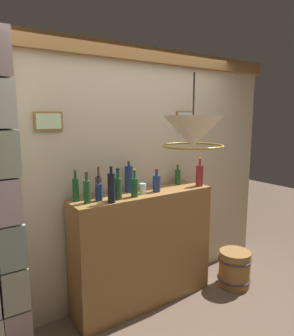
% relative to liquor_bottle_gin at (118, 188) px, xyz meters
% --- Properties ---
extents(panelled_rear_partition, '(3.73, 0.15, 2.54)m').
position_rel_liquor_bottle_gin_xyz_m(panelled_rear_partition, '(0.32, 0.31, 0.10)').
color(panelled_rear_partition, '#BCAD8E').
rests_on(panelled_rear_partition, ground).
extents(bar_shelf_unit, '(1.46, 0.35, 1.14)m').
position_rel_liquor_bottle_gin_xyz_m(bar_shelf_unit, '(0.32, 0.06, -0.68)').
color(bar_shelf_unit, olive).
rests_on(bar_shelf_unit, ground).
extents(liquor_bottle_gin, '(0.07, 0.07, 0.28)m').
position_rel_liquor_bottle_gin_xyz_m(liquor_bottle_gin, '(0.00, 0.00, 0.00)').
color(liquor_bottle_gin, '#1B4B23').
rests_on(liquor_bottle_gin, bar_shelf_unit).
extents(liquor_bottle_rum, '(0.08, 0.08, 0.23)m').
position_rel_liquor_bottle_gin_xyz_m(liquor_bottle_rum, '(0.45, 0.03, -0.02)').
color(liquor_bottle_rum, navy).
rests_on(liquor_bottle_rum, bar_shelf_unit).
extents(liquor_bottle_vodka, '(0.06, 0.06, 0.31)m').
position_rel_liquor_bottle_gin_xyz_m(liquor_bottle_vodka, '(-0.10, -0.06, 0.03)').
color(liquor_bottle_vodka, black).
rests_on(liquor_bottle_vodka, bar_shelf_unit).
extents(liquor_bottle_vermouth, '(0.06, 0.06, 0.27)m').
position_rel_liquor_bottle_gin_xyz_m(liquor_bottle_vermouth, '(-0.33, 0.16, 0.00)').
color(liquor_bottle_vermouth, '#175226').
rests_on(liquor_bottle_vermouth, bar_shelf_unit).
extents(liquor_bottle_tequila, '(0.06, 0.06, 0.28)m').
position_rel_liquor_bottle_gin_xyz_m(liquor_bottle_tequila, '(-0.11, 0.16, -0.01)').
color(liquor_bottle_tequila, brown).
rests_on(liquor_bottle_tequila, bar_shelf_unit).
extents(liquor_bottle_mezcal, '(0.06, 0.06, 0.28)m').
position_rel_liquor_bottle_gin_xyz_m(liquor_bottle_mezcal, '(-0.28, 0.04, 0.00)').
color(liquor_bottle_mezcal, '#1A5125').
rests_on(liquor_bottle_mezcal, bar_shelf_unit).
extents(liquor_bottle_scotch, '(0.06, 0.06, 0.23)m').
position_rel_liquor_bottle_gin_xyz_m(liquor_bottle_scotch, '(0.83, 0.18, -0.02)').
color(liquor_bottle_scotch, '#174B20').
rests_on(liquor_bottle_scotch, bar_shelf_unit).
extents(liquor_bottle_rye, '(0.08, 0.08, 0.31)m').
position_rel_liquor_bottle_gin_xyz_m(liquor_bottle_rye, '(0.22, 0.17, 0.03)').
color(liquor_bottle_rye, navy).
rests_on(liquor_bottle_rye, bar_shelf_unit).
extents(liquor_bottle_amaro, '(0.08, 0.08, 0.30)m').
position_rel_liquor_bottle_gin_xyz_m(liquor_bottle_amaro, '(0.97, -0.01, 0.01)').
color(liquor_bottle_amaro, maroon).
rests_on(liquor_bottle_amaro, bar_shelf_unit).
extents(liquor_bottle_brandy, '(0.07, 0.07, 0.26)m').
position_rel_liquor_bottle_gin_xyz_m(liquor_bottle_brandy, '(0.17, -0.01, -0.01)').
color(liquor_bottle_brandy, '#194F27').
rests_on(liquor_bottle_brandy, bar_shelf_unit).
extents(liquor_bottle_whiskey, '(0.06, 0.06, 0.22)m').
position_rel_liquor_bottle_gin_xyz_m(liquor_bottle_whiskey, '(-0.16, 0.05, -0.02)').
color(liquor_bottle_whiskey, navy).
rests_on(liquor_bottle_whiskey, bar_shelf_unit).
extents(glass_tumbler_rocks, '(0.06, 0.06, 0.10)m').
position_rel_liquor_bottle_gin_xyz_m(glass_tumbler_rocks, '(0.29, 0.04, -0.06)').
color(glass_tumbler_rocks, silver).
rests_on(glass_tumbler_rocks, bar_shelf_unit).
extents(pendant_lamp, '(0.44, 0.44, 0.50)m').
position_rel_liquor_bottle_gin_xyz_m(pendant_lamp, '(0.19, -0.74, 0.51)').
color(pendant_lamp, '#EFE5C6').
extents(wooden_barrel, '(0.37, 0.37, 0.40)m').
position_rel_liquor_bottle_gin_xyz_m(wooden_barrel, '(1.32, -0.25, -1.05)').
color(wooden_barrel, olive).
rests_on(wooden_barrel, ground).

